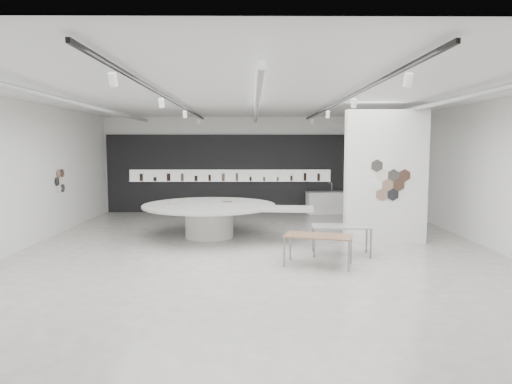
{
  "coord_description": "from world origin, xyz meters",
  "views": [
    {
      "loc": [
        -0.12,
        -11.29,
        2.61
      ],
      "look_at": [
        -0.01,
        1.2,
        1.38
      ],
      "focal_mm": 32.0,
      "sensor_mm": 36.0,
      "label": 1
    }
  ],
  "objects_px": {
    "kitchen_counter": "(326,202)",
    "display_island": "(212,216)",
    "sample_table_wood": "(318,237)",
    "partition_column": "(386,177)",
    "sample_table_stone": "(341,228)"
  },
  "relations": [
    {
      "from": "kitchen_counter",
      "to": "sample_table_wood",
      "type": "bearing_deg",
      "value": -107.91
    },
    {
      "from": "display_island",
      "to": "kitchen_counter",
      "type": "distance_m",
      "value": 6.28
    },
    {
      "from": "display_island",
      "to": "sample_table_wood",
      "type": "relative_size",
      "value": 3.16
    },
    {
      "from": "display_island",
      "to": "sample_table_wood",
      "type": "height_order",
      "value": "display_island"
    },
    {
      "from": "partition_column",
      "to": "sample_table_wood",
      "type": "height_order",
      "value": "partition_column"
    },
    {
      "from": "partition_column",
      "to": "sample_table_stone",
      "type": "height_order",
      "value": "partition_column"
    },
    {
      "from": "sample_table_wood",
      "to": "display_island",
      "type": "bearing_deg",
      "value": 129.51
    },
    {
      "from": "sample_table_stone",
      "to": "sample_table_wood",
      "type": "bearing_deg",
      "value": -125.07
    },
    {
      "from": "display_island",
      "to": "sample_table_stone",
      "type": "bearing_deg",
      "value": -27.39
    },
    {
      "from": "sample_table_wood",
      "to": "sample_table_stone",
      "type": "xyz_separation_m",
      "value": [
        0.7,
        1.0,
        0.03
      ]
    },
    {
      "from": "kitchen_counter",
      "to": "display_island",
      "type": "bearing_deg",
      "value": -137.95
    },
    {
      "from": "sample_table_wood",
      "to": "kitchen_counter",
      "type": "distance_m",
      "value": 8.09
    },
    {
      "from": "display_island",
      "to": "sample_table_wood",
      "type": "distance_m",
      "value": 4.11
    },
    {
      "from": "sample_table_stone",
      "to": "kitchen_counter",
      "type": "bearing_deg",
      "value": 83.85
    },
    {
      "from": "sample_table_wood",
      "to": "kitchen_counter",
      "type": "bearing_deg",
      "value": 79.67
    }
  ]
}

